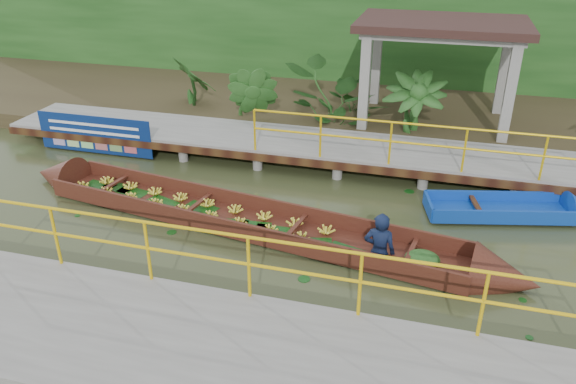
# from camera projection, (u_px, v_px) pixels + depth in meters

# --- Properties ---
(ground) EXTENTS (80.00, 80.00, 0.00)m
(ground) POSITION_uv_depth(u_px,v_px,m) (263.00, 227.00, 11.35)
(ground) COLOR #2F371B
(ground) RESTS_ON ground
(land_strip) EXTENTS (30.00, 8.00, 0.45)m
(land_strip) POSITION_uv_depth(u_px,v_px,m) (335.00, 106.00, 17.72)
(land_strip) COLOR #352B1A
(land_strip) RESTS_ON ground
(far_dock) EXTENTS (16.00, 2.06, 1.66)m
(far_dock) POSITION_uv_depth(u_px,v_px,m) (305.00, 145.00, 14.09)
(far_dock) COLOR slate
(far_dock) RESTS_ON ground
(near_dock) EXTENTS (18.00, 2.40, 1.73)m
(near_dock) POSITION_uv_depth(u_px,v_px,m) (237.00, 371.00, 7.35)
(near_dock) COLOR slate
(near_dock) RESTS_ON ground
(pavilion) EXTENTS (4.40, 3.00, 3.00)m
(pavilion) POSITION_uv_depth(u_px,v_px,m) (442.00, 35.00, 14.81)
(pavilion) COLOR slate
(pavilion) RESTS_ON ground
(foliage_backdrop) EXTENTS (30.00, 0.80, 4.00)m
(foliage_backdrop) POSITION_uv_depth(u_px,v_px,m) (352.00, 34.00, 19.09)
(foliage_backdrop) COLOR #173F14
(foliage_backdrop) RESTS_ON ground
(vendor_boat) EXTENTS (11.16, 2.81, 2.11)m
(vendor_boat) POSITION_uv_depth(u_px,v_px,m) (253.00, 219.00, 11.21)
(vendor_boat) COLOR #3D1710
(vendor_boat) RESTS_ON ground
(moored_blue_boat) EXTENTS (3.58, 1.67, 0.83)m
(moored_blue_boat) POSITION_uv_depth(u_px,v_px,m) (540.00, 211.00, 11.65)
(moored_blue_boat) COLOR #0E399B
(moored_blue_boat) RESTS_ON ground
(blue_banner) EXTENTS (3.23, 0.04, 1.01)m
(blue_banner) POSITION_uv_depth(u_px,v_px,m) (95.00, 134.00, 14.53)
(blue_banner) COLOR navy
(blue_banner) RESTS_ON ground
(tropical_plants) EXTENTS (14.11, 1.11, 1.38)m
(tropical_plants) POSITION_uv_depth(u_px,v_px,m) (403.00, 105.00, 14.88)
(tropical_plants) COLOR #173F14
(tropical_plants) RESTS_ON ground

